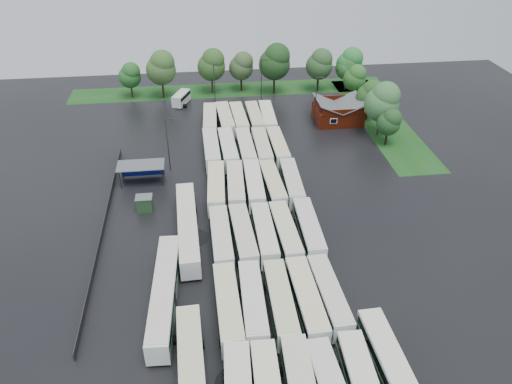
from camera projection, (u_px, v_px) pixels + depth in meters
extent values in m
plane|color=black|center=(252.00, 251.00, 72.83)|extent=(160.00, 160.00, 0.00)
cube|color=maroon|center=(338.00, 114.00, 110.19)|extent=(10.00, 8.00, 3.40)
cube|color=#4C4F51|center=(328.00, 104.00, 108.53)|extent=(5.07, 8.60, 2.19)
cube|color=#4C4F51|center=(350.00, 103.00, 109.04)|extent=(5.07, 8.60, 2.19)
cube|color=maroon|center=(343.00, 112.00, 105.66)|extent=(9.00, 0.20, 1.20)
cube|color=silver|center=(334.00, 121.00, 106.43)|extent=(1.60, 0.12, 1.20)
cylinder|color=#2D2D30|center=(120.00, 180.00, 86.51)|extent=(0.16, 0.16, 3.40)
cylinder|color=#2D2D30|center=(162.00, 177.00, 87.25)|extent=(0.16, 0.16, 3.40)
cylinder|color=#2D2D30|center=(122.00, 171.00, 89.19)|extent=(0.16, 0.16, 3.40)
cylinder|color=#2D2D30|center=(163.00, 168.00, 89.93)|extent=(0.16, 0.16, 3.40)
cube|color=#4C4F51|center=(141.00, 165.00, 87.25)|extent=(8.20, 4.20, 0.15)
cube|color=navy|center=(143.00, 169.00, 89.86)|extent=(7.60, 0.08, 2.60)
cube|color=#1F421F|center=(145.00, 204.00, 81.04)|extent=(2.50, 2.00, 2.50)
cube|color=#4C4F51|center=(144.00, 197.00, 80.33)|extent=(2.70, 2.20, 0.12)
cube|color=#154314|center=(231.00, 90.00, 127.24)|extent=(80.00, 10.00, 0.01)
cube|color=#154314|center=(380.00, 119.00, 112.13)|extent=(10.00, 50.00, 0.01)
cube|color=#2D2D30|center=(104.00, 226.00, 76.92)|extent=(0.10, 50.00, 1.20)
cylinder|color=black|center=(236.00, 378.00, 53.97)|extent=(2.80, 1.05, 1.05)
cylinder|color=black|center=(263.00, 375.00, 54.30)|extent=(2.72, 1.02, 1.02)
cylinder|color=black|center=(294.00, 371.00, 54.69)|extent=(2.83, 1.07, 1.07)
cylinder|color=black|center=(322.00, 373.00, 54.50)|extent=(2.73, 1.03, 1.03)
cube|color=beige|center=(365.00, 381.00, 50.02)|extent=(3.10, 12.93, 0.13)
cylinder|color=black|center=(350.00, 366.00, 55.22)|extent=(2.81, 1.06, 1.06)
cube|color=silver|center=(228.00, 307.00, 60.68)|extent=(2.96, 13.12, 3.00)
cube|color=black|center=(228.00, 304.00, 60.36)|extent=(3.02, 12.60, 0.96)
cube|color=#1B4325|center=(228.00, 311.00, 61.04)|extent=(3.01, 12.86, 0.66)
cube|color=beige|center=(228.00, 298.00, 59.85)|extent=(2.85, 12.72, 0.13)
cylinder|color=black|center=(231.00, 343.00, 57.99)|extent=(2.78, 1.05, 1.05)
cylinder|color=black|center=(226.00, 292.00, 64.99)|extent=(2.78, 1.05, 1.05)
cube|color=silver|center=(253.00, 304.00, 61.24)|extent=(2.96, 12.89, 2.94)
cube|color=black|center=(253.00, 300.00, 60.93)|extent=(3.01, 12.38, 0.94)
cube|color=#0D4716|center=(253.00, 307.00, 61.59)|extent=(3.01, 12.63, 0.65)
cube|color=beige|center=(253.00, 295.00, 60.42)|extent=(2.84, 12.50, 0.13)
cylinder|color=black|center=(257.00, 338.00, 58.60)|extent=(2.73, 1.03, 1.03)
cylinder|color=black|center=(249.00, 289.00, 65.47)|extent=(2.73, 1.03, 1.03)
cube|color=silver|center=(280.00, 303.00, 61.40)|extent=(2.77, 12.89, 2.95)
cube|color=black|center=(281.00, 299.00, 61.08)|extent=(2.83, 12.37, 0.94)
cube|color=#15411E|center=(280.00, 306.00, 61.74)|extent=(2.82, 12.63, 0.65)
cube|color=beige|center=(281.00, 293.00, 60.57)|extent=(2.66, 12.50, 0.13)
cylinder|color=black|center=(286.00, 337.00, 58.74)|extent=(2.73, 1.03, 1.03)
cylinder|color=black|center=(275.00, 288.00, 65.63)|extent=(2.73, 1.03, 1.03)
cube|color=silver|center=(306.00, 300.00, 61.68)|extent=(3.06, 13.21, 3.01)
cube|color=black|center=(307.00, 297.00, 61.36)|extent=(3.12, 12.69, 0.96)
cube|color=#153D1F|center=(306.00, 304.00, 62.04)|extent=(3.11, 12.95, 0.66)
cube|color=beige|center=(307.00, 291.00, 60.84)|extent=(2.94, 12.82, 0.13)
cylinder|color=black|center=(313.00, 335.00, 58.97)|extent=(2.79, 1.05, 1.05)
cylinder|color=black|center=(299.00, 286.00, 66.01)|extent=(2.79, 1.05, 1.05)
cube|color=silver|center=(329.00, 296.00, 62.45)|extent=(3.11, 12.75, 2.90)
cube|color=black|center=(329.00, 292.00, 62.13)|extent=(3.15, 12.24, 0.93)
cube|color=#0C3F15|center=(328.00, 299.00, 62.79)|extent=(3.15, 12.50, 0.64)
cube|color=beige|center=(330.00, 287.00, 61.64)|extent=(2.99, 12.36, 0.13)
cylinder|color=black|center=(336.00, 328.00, 59.84)|extent=(2.69, 1.01, 1.01)
cylinder|color=black|center=(321.00, 282.00, 66.62)|extent=(2.69, 1.01, 1.01)
cube|color=silver|center=(221.00, 239.00, 72.12)|extent=(2.87, 12.95, 2.96)
cube|color=black|center=(221.00, 236.00, 71.80)|extent=(2.92, 12.43, 0.95)
cube|color=#1E4C27|center=(221.00, 242.00, 72.47)|extent=(2.92, 12.69, 0.65)
cube|color=beige|center=(221.00, 230.00, 71.29)|extent=(2.75, 12.56, 0.13)
cylinder|color=black|center=(223.00, 265.00, 69.46)|extent=(2.74, 1.03, 1.03)
cylinder|color=black|center=(220.00, 230.00, 76.37)|extent=(2.74, 1.03, 1.03)
cube|color=silver|center=(243.00, 236.00, 72.64)|extent=(3.21, 12.94, 2.94)
cube|color=black|center=(243.00, 233.00, 72.32)|extent=(3.25, 12.43, 0.94)
cube|color=#114A1B|center=(243.00, 240.00, 72.99)|extent=(3.25, 12.69, 0.65)
cube|color=beige|center=(243.00, 228.00, 71.82)|extent=(3.09, 12.55, 0.13)
cylinder|color=black|center=(246.00, 262.00, 69.99)|extent=(2.73, 1.03, 1.03)
cylinder|color=black|center=(240.00, 228.00, 76.87)|extent=(2.73, 1.03, 1.03)
cube|color=silver|center=(265.00, 234.00, 73.06)|extent=(2.64, 12.66, 2.90)
cube|color=black|center=(265.00, 231.00, 72.74)|extent=(2.71, 12.16, 0.93)
cube|color=#204B26|center=(264.00, 238.00, 73.40)|extent=(2.70, 12.41, 0.64)
cube|color=beige|center=(265.00, 226.00, 72.25)|extent=(2.54, 12.28, 0.13)
cylinder|color=black|center=(268.00, 260.00, 70.45)|extent=(2.69, 1.01, 1.01)
cylinder|color=black|center=(261.00, 226.00, 77.23)|extent=(2.69, 1.01, 1.01)
cube|color=silver|center=(285.00, 233.00, 73.23)|extent=(3.12, 12.96, 2.95)
cube|color=black|center=(285.00, 230.00, 72.91)|extent=(3.17, 12.45, 0.94)
cube|color=#173D20|center=(285.00, 237.00, 73.58)|extent=(3.16, 12.71, 0.65)
cube|color=beige|center=(286.00, 225.00, 72.41)|extent=(3.00, 12.57, 0.13)
cylinder|color=black|center=(290.00, 259.00, 70.58)|extent=(2.74, 1.03, 1.03)
cylinder|color=black|center=(280.00, 225.00, 77.47)|extent=(2.74, 1.03, 1.03)
cube|color=silver|center=(309.00, 230.00, 73.91)|extent=(2.95, 13.07, 2.98)
cube|color=black|center=(309.00, 227.00, 73.59)|extent=(3.01, 12.55, 0.95)
cube|color=#1F4929|center=(308.00, 233.00, 74.26)|extent=(3.00, 12.81, 0.66)
cube|color=beige|center=(309.00, 221.00, 73.08)|extent=(2.84, 12.67, 0.13)
cylinder|color=black|center=(314.00, 256.00, 71.23)|extent=(2.77, 1.04, 1.04)
cylinder|color=black|center=(302.00, 222.00, 78.20)|extent=(2.77, 1.04, 1.04)
cube|color=silver|center=(216.00, 188.00, 83.70)|extent=(3.45, 13.43, 3.05)
cube|color=black|center=(216.00, 185.00, 83.37)|extent=(3.49, 12.90, 0.98)
cube|color=#133C1E|center=(217.00, 191.00, 84.06)|extent=(3.49, 13.17, 0.67)
cube|color=beige|center=(216.00, 180.00, 82.85)|extent=(3.32, 13.03, 0.13)
cylinder|color=black|center=(218.00, 210.00, 80.96)|extent=(2.83, 1.06, 1.06)
cylinder|color=black|center=(215.00, 182.00, 88.08)|extent=(2.83, 1.06, 1.06)
cube|color=silver|center=(236.00, 186.00, 84.25)|extent=(3.30, 13.01, 2.96)
cube|color=black|center=(236.00, 183.00, 83.93)|extent=(3.34, 12.50, 0.95)
cube|color=#194222|center=(236.00, 190.00, 84.60)|extent=(3.34, 12.76, 0.65)
cube|color=beige|center=(235.00, 179.00, 83.42)|extent=(3.17, 12.62, 0.13)
cylinder|color=black|center=(238.00, 207.00, 81.59)|extent=(2.74, 1.03, 1.03)
cylinder|color=black|center=(234.00, 181.00, 88.49)|extent=(2.74, 1.03, 1.03)
cube|color=silver|center=(254.00, 185.00, 84.49)|extent=(3.10, 13.13, 2.99)
cube|color=black|center=(254.00, 182.00, 84.17)|extent=(3.15, 12.61, 0.96)
cube|color=#1C4A24|center=(254.00, 189.00, 84.84)|extent=(3.14, 12.87, 0.66)
cube|color=silver|center=(254.00, 177.00, 83.65)|extent=(2.98, 12.74, 0.13)
cylinder|color=black|center=(257.00, 206.00, 81.80)|extent=(2.78, 1.04, 1.04)
cylinder|color=black|center=(251.00, 180.00, 88.79)|extent=(2.78, 1.04, 1.04)
cube|color=silver|center=(273.00, 185.00, 84.62)|extent=(3.12, 12.80, 2.91)
cube|color=black|center=(273.00, 182.00, 84.31)|extent=(3.17, 12.29, 0.93)
cube|color=#0E3A18|center=(272.00, 188.00, 84.96)|extent=(3.16, 12.55, 0.64)
cube|color=beige|center=(273.00, 177.00, 83.81)|extent=(3.00, 12.41, 0.13)
cylinder|color=black|center=(276.00, 206.00, 82.00)|extent=(2.70, 1.02, 1.02)
cylinder|color=black|center=(269.00, 180.00, 88.81)|extent=(2.70, 1.02, 1.02)
cube|color=silver|center=(292.00, 183.00, 85.10)|extent=(3.08, 12.78, 2.91)
cube|color=black|center=(292.00, 180.00, 84.78)|extent=(3.13, 12.28, 0.93)
cube|color=#183B1F|center=(292.00, 187.00, 85.44)|extent=(3.13, 12.53, 0.64)
cube|color=beige|center=(292.00, 176.00, 84.29)|extent=(2.96, 12.40, 0.13)
cylinder|color=black|center=(296.00, 204.00, 82.48)|extent=(2.70, 1.02, 1.02)
cylinder|color=black|center=(287.00, 179.00, 89.28)|extent=(2.70, 1.02, 1.02)
cube|color=silver|center=(211.00, 150.00, 95.27)|extent=(2.95, 13.28, 3.04)
cube|color=black|center=(211.00, 147.00, 94.95)|extent=(3.01, 12.76, 0.97)
cube|color=#174822|center=(212.00, 153.00, 95.63)|extent=(3.00, 13.02, 0.67)
cube|color=beige|center=(211.00, 142.00, 94.43)|extent=(2.84, 12.89, 0.13)
cylinder|color=black|center=(213.00, 168.00, 92.54)|extent=(2.81, 1.06, 1.06)
cylinder|color=black|center=(211.00, 147.00, 99.64)|extent=(2.81, 1.06, 1.06)
cube|color=silver|center=(228.00, 149.00, 95.43)|extent=(3.20, 13.37, 3.04)
cube|color=black|center=(228.00, 146.00, 95.11)|extent=(3.25, 12.84, 0.97)
cube|color=#173D20|center=(228.00, 152.00, 95.79)|extent=(3.25, 13.10, 0.67)
cube|color=beige|center=(228.00, 142.00, 94.58)|extent=(3.08, 12.97, 0.13)
cylinder|color=black|center=(230.00, 167.00, 92.70)|extent=(2.82, 1.06, 1.06)
cylinder|color=black|center=(227.00, 146.00, 99.81)|extent=(2.82, 1.06, 1.06)
cube|color=silver|center=(246.00, 149.00, 95.67)|extent=(2.90, 13.06, 2.99)
cube|color=black|center=(246.00, 146.00, 95.35)|extent=(2.96, 12.54, 0.96)
cube|color=#1D4A29|center=(246.00, 152.00, 96.02)|extent=(2.95, 12.80, 0.66)
cube|color=beige|center=(246.00, 142.00, 94.84)|extent=(2.79, 12.67, 0.13)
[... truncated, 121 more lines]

